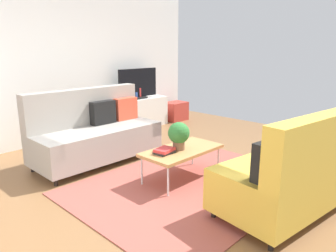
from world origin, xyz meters
TOP-DOWN VIEW (x-y plane):
  - ground_plane at (0.00, 0.00)m, footprint 7.68×7.68m
  - wall_far at (0.00, 2.80)m, footprint 6.40×0.12m
  - area_rug at (0.12, -0.29)m, footprint 2.90×2.20m
  - couch_beige at (-0.22, 1.33)m, footprint 1.90×0.85m
  - couch_green at (0.44, -1.51)m, footprint 1.99×1.09m
  - coffee_table at (0.17, -0.09)m, footprint 1.10×0.56m
  - tv_console at (1.61, 2.46)m, footprint 1.40×0.44m
  - tv at (1.61, 2.44)m, footprint 1.00×0.20m
  - storage_trunk at (2.71, 2.36)m, footprint 0.52×0.40m
  - potted_plant at (0.12, -0.08)m, footprint 0.28×0.28m
  - table_book_0 at (-0.12, -0.05)m, footprint 0.24×0.18m
  - table_book_1 at (-0.12, -0.05)m, footprint 0.27×0.22m
  - vase_0 at (1.03, 2.51)m, footprint 0.13×0.13m
  - vase_1 at (1.22, 2.51)m, footprint 0.14×0.14m
  - bottle_0 at (1.42, 2.42)m, footprint 0.06×0.06m
  - bottle_1 at (1.53, 2.42)m, footprint 0.06×0.06m
  - bottle_2 at (1.64, 2.42)m, footprint 0.05×0.05m

SIDE VIEW (x-z plane):
  - ground_plane at x=0.00m, z-range 0.00..0.00m
  - area_rug at x=0.12m, z-range 0.00..0.01m
  - storage_trunk at x=2.71m, z-range 0.00..0.44m
  - tv_console at x=1.61m, z-range 0.00..0.64m
  - coffee_table at x=0.17m, z-range 0.18..0.60m
  - table_book_0 at x=-0.12m, z-range 0.42..0.45m
  - couch_beige at x=-0.22m, z-range -0.10..1.00m
  - couch_green at x=0.44m, z-range -0.10..1.00m
  - table_book_1 at x=-0.12m, z-range 0.45..0.48m
  - potted_plant at x=0.12m, z-range 0.44..0.81m
  - vase_0 at x=1.03m, z-range 0.64..0.77m
  - bottle_1 at x=1.53m, z-range 0.64..0.79m
  - vase_1 at x=1.22m, z-range 0.64..0.80m
  - bottle_0 at x=1.42m, z-range 0.64..0.87m
  - bottle_2 at x=1.64m, z-range 0.64..0.87m
  - tv at x=1.61m, z-range 0.63..1.27m
  - wall_far at x=0.00m, z-range 0.00..2.90m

